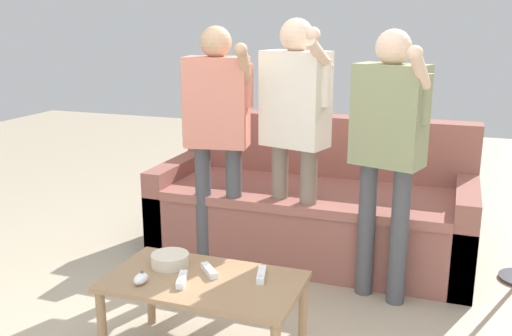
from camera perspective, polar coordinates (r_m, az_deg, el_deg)
The scene contains 10 objects.
couch at distance 4.00m, azimuth 5.73°, elevation -4.07°, with size 2.13×0.91×0.92m.
coffee_table at distance 2.72m, azimuth -5.20°, elevation -12.10°, with size 0.90×0.51×0.42m.
snack_bowl at distance 2.84m, azimuth -8.58°, elevation -9.06°, with size 0.18×0.18×0.06m, color beige.
game_remote_nunchuk at distance 2.69m, azimuth -11.44°, elevation -10.78°, with size 0.06×0.09×0.05m.
player_left at distance 3.57m, azimuth -3.90°, elevation 4.76°, with size 0.49×0.34×1.55m.
player_center at distance 3.47m, azimuth 3.91°, elevation 4.96°, with size 0.46×0.42×1.60m.
player_right at distance 3.20m, azimuth 13.08°, elevation 3.14°, with size 0.44×0.42×1.54m.
game_remote_wand_near at distance 2.67m, azimuth -7.41°, elevation -11.01°, with size 0.08×0.15×0.03m.
game_remote_wand_far at distance 2.69m, azimuth 0.54°, elevation -10.61°, with size 0.07×0.16×0.03m.
game_remote_wand_spare at distance 2.74m, azimuth -4.71°, elevation -10.18°, with size 0.13×0.13×0.03m.
Camera 1 is at (0.86, -2.36, 1.59)m, focal length 40.00 mm.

